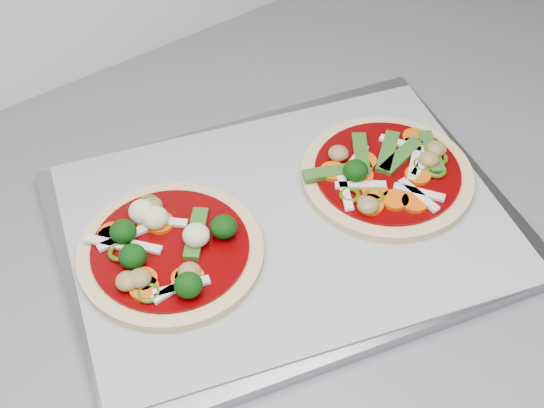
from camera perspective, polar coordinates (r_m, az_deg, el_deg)
baking_tray at (r=0.70m, az=1.10°, el=-1.65°), size 0.47×0.39×0.01m
parchment at (r=0.70m, az=1.11°, el=-1.23°), size 0.46×0.39×0.00m
pizza_left at (r=0.67m, az=-7.88°, el=-3.38°), size 0.23×0.23×0.03m
pizza_right at (r=0.74m, az=8.61°, el=2.29°), size 0.23×0.23×0.03m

